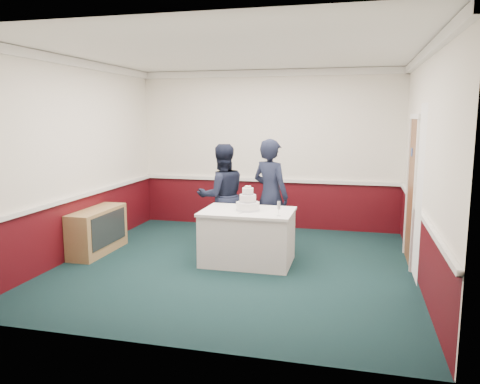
% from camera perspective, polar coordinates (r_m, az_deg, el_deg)
% --- Properties ---
extents(ground, '(5.00, 5.00, 0.00)m').
position_cam_1_polar(ground, '(6.88, -0.56, -8.92)').
color(ground, '#122D29').
rests_on(ground, ground).
extents(room_shell, '(5.00, 5.00, 3.00)m').
position_cam_1_polar(room_shell, '(7.11, 1.28, 7.81)').
color(room_shell, white).
rests_on(room_shell, ground).
extents(sideboard, '(0.41, 1.20, 0.70)m').
position_cam_1_polar(sideboard, '(7.74, -16.96, -4.56)').
color(sideboard, tan).
rests_on(sideboard, ground).
extents(cake_table, '(1.32, 0.92, 0.79)m').
position_cam_1_polar(cake_table, '(6.89, 0.94, -5.42)').
color(cake_table, white).
rests_on(cake_table, ground).
extents(wedding_cake, '(0.35, 0.35, 0.36)m').
position_cam_1_polar(wedding_cake, '(6.78, 0.95, -1.33)').
color(wedding_cake, white).
rests_on(wedding_cake, cake_table).
extents(cake_knife, '(0.09, 0.21, 0.00)m').
position_cam_1_polar(cake_knife, '(6.61, 0.31, -2.55)').
color(cake_knife, silver).
rests_on(cake_knife, cake_table).
extents(champagne_flute, '(0.05, 0.05, 0.21)m').
position_cam_1_polar(champagne_flute, '(6.41, 4.75, -1.73)').
color(champagne_flute, silver).
rests_on(champagne_flute, cake_table).
extents(person_man, '(1.04, 0.98, 1.70)m').
position_cam_1_polar(person_man, '(7.66, -2.21, -0.48)').
color(person_man, black).
rests_on(person_man, ground).
extents(person_woman, '(0.78, 0.69, 1.80)m').
position_cam_1_polar(person_woman, '(7.43, 3.73, -0.42)').
color(person_woman, black).
rests_on(person_woman, ground).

